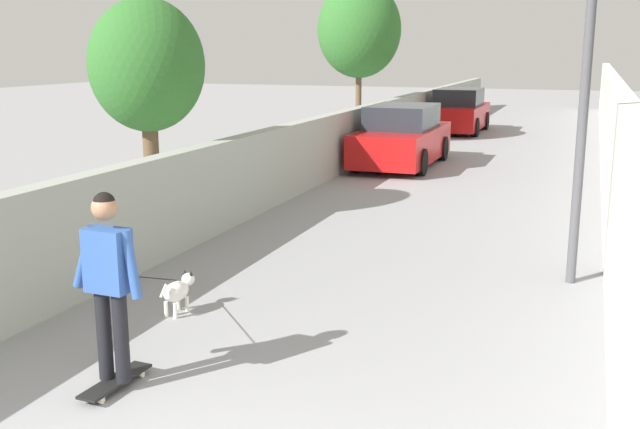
% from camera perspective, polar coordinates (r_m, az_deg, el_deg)
% --- Properties ---
extents(ground_plane, '(80.00, 80.00, 0.00)m').
position_cam_1_polar(ground_plane, '(17.52, 11.28, 2.78)').
color(ground_plane, gray).
extents(wall_left, '(48.00, 0.30, 1.46)m').
position_cam_1_polar(wall_left, '(16.24, -0.42, 4.86)').
color(wall_left, '#999E93').
rests_on(wall_left, ground).
extents(fence_right, '(48.00, 0.30, 2.24)m').
position_cam_1_polar(fence_right, '(15.19, 21.67, 4.92)').
color(fence_right, silver).
rests_on(fence_right, ground).
extents(tree_left_near, '(2.53, 2.53, 4.92)m').
position_cam_1_polar(tree_left_near, '(23.10, 3.03, 13.97)').
color(tree_left_near, brown).
rests_on(tree_left_near, ground).
extents(tree_left_mid, '(1.88, 1.88, 3.74)m').
position_cam_1_polar(tree_left_mid, '(12.61, -13.15, 10.97)').
color(tree_left_mid, brown).
rests_on(tree_left_mid, ground).
extents(lamp_post, '(0.36, 0.36, 4.22)m').
position_cam_1_polar(lamp_post, '(9.63, 19.88, 11.75)').
color(lamp_post, '#4C4C51').
rests_on(lamp_post, ground).
extents(skateboard, '(0.81, 0.24, 0.08)m').
position_cam_1_polar(skateboard, '(6.91, -15.41, -12.24)').
color(skateboard, black).
rests_on(skateboard, ground).
extents(person_skateboarder, '(0.24, 0.71, 1.68)m').
position_cam_1_polar(person_skateboarder, '(6.56, -15.92, -4.29)').
color(person_skateboarder, black).
rests_on(person_skateboarder, skateboard).
extents(dog, '(2.14, 0.59, 1.06)m').
position_cam_1_polar(dog, '(8.50, -10.87, -5.73)').
color(dog, white).
rests_on(dog, ground).
extents(car_near, '(4.25, 1.80, 1.54)m').
position_cam_1_polar(car_near, '(18.99, 6.31, 5.88)').
color(car_near, '#B71414').
rests_on(car_near, ground).
extents(car_far, '(4.00, 1.80, 1.54)m').
position_cam_1_polar(car_far, '(27.11, 10.57, 7.74)').
color(car_far, '#B71414').
rests_on(car_far, ground).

